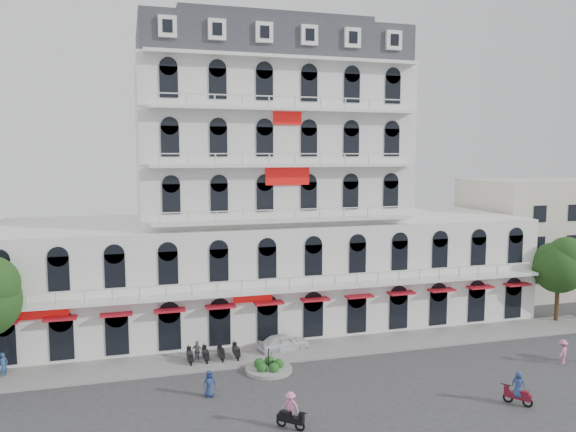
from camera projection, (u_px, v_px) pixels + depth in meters
The scene contains 14 objects.
ground at pixel (342, 403), 33.16m from camera, with size 120.00×120.00×0.00m, color #38383A.
sidewalk at pixel (298, 351), 41.75m from camera, with size 53.00×4.00×0.16m, color gray.
main_building at pixel (268, 208), 49.27m from camera, with size 45.00×15.00×25.80m.
flank_building_east at pixel (537, 236), 59.80m from camera, with size 14.00×10.00×12.00m, color beige.
traffic_island at pixel (269, 367), 38.04m from camera, with size 3.20×3.20×1.60m.
parked_scooter_row at pixel (213, 362), 39.83m from camera, with size 4.40×1.80×1.10m, color black, non-canonical shape.
tree_east_inner at pixel (560, 264), 48.69m from camera, with size 4.40×4.37×7.57m.
parked_car at pixel (284, 342), 41.90m from camera, with size 1.56×3.87×1.32m, color white.
rider_east at pixel (518, 388), 32.86m from camera, with size 1.21×1.40×2.06m.
rider_center at pixel (290, 409), 29.96m from camera, with size 1.35×1.26×2.07m.
pedestrian_left at pixel (209, 384), 33.98m from camera, with size 0.80×0.52×1.64m, color navy.
pedestrian_mid at pixel (197, 351), 39.82m from camera, with size 0.88×0.37×1.50m, color slate.
pedestrian_right at pixel (563, 352), 39.28m from camera, with size 1.13×0.65×1.75m, color pink.
pedestrian_far at pixel (4, 366), 36.68m from camera, with size 0.65×0.42×1.77m, color navy.
Camera 1 is at (-11.80, -29.65, 14.64)m, focal length 35.00 mm.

